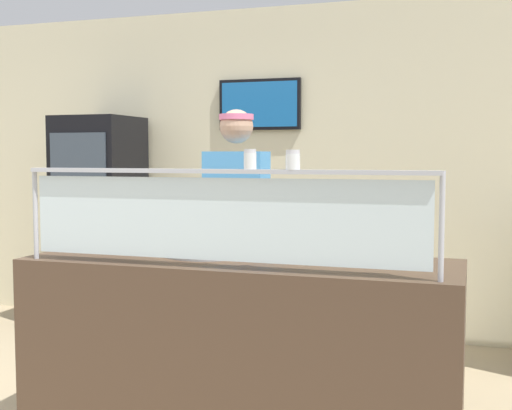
% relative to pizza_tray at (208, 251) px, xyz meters
% --- Properties ---
extents(ground_plane, '(12.00, 12.00, 0.00)m').
position_rel_pizza_tray_xyz_m(ground_plane, '(0.22, 0.54, -0.97)').
color(ground_plane, tan).
rests_on(ground_plane, ground).
extents(shop_rear_unit, '(6.59, 0.13, 2.70)m').
position_rel_pizza_tray_xyz_m(shop_rear_unit, '(0.21, 2.14, 0.39)').
color(shop_rear_unit, beige).
rests_on(shop_rear_unit, ground).
extents(serving_counter, '(2.19, 0.73, 0.95)m').
position_rel_pizza_tray_xyz_m(serving_counter, '(0.22, -0.10, -0.49)').
color(serving_counter, '#4C3828').
rests_on(serving_counter, ground).
extents(sneeze_guard, '(2.02, 0.06, 0.46)m').
position_rel_pizza_tray_xyz_m(sneeze_guard, '(0.22, -0.40, 0.28)').
color(sneeze_guard, '#B2B5BC').
rests_on(sneeze_guard, serving_counter).
extents(pizza_tray, '(0.48, 0.48, 0.04)m').
position_rel_pizza_tray_xyz_m(pizza_tray, '(0.00, 0.00, 0.00)').
color(pizza_tray, '#9EA0A8').
rests_on(pizza_tray, serving_counter).
extents(pizza_server, '(0.14, 0.29, 0.01)m').
position_rel_pizza_tray_xyz_m(pizza_server, '(0.02, -0.02, 0.02)').
color(pizza_server, '#ADAFB7').
rests_on(pizza_server, pizza_tray).
extents(parmesan_shaker, '(0.06, 0.06, 0.09)m').
position_rel_pizza_tray_xyz_m(parmesan_shaker, '(0.37, -0.40, 0.49)').
color(parmesan_shaker, white).
rests_on(parmesan_shaker, sneeze_guard).
extents(pepper_flake_shaker, '(0.06, 0.06, 0.09)m').
position_rel_pizza_tray_xyz_m(pepper_flake_shaker, '(0.57, -0.40, 0.49)').
color(pepper_flake_shaker, white).
rests_on(pepper_flake_shaker, sneeze_guard).
extents(worker_figure, '(0.41, 0.50, 1.76)m').
position_rel_pizza_tray_xyz_m(worker_figure, '(-0.07, 0.64, 0.04)').
color(worker_figure, '#23232D').
rests_on(worker_figure, ground).
extents(drink_fridge, '(0.61, 0.64, 1.80)m').
position_rel_pizza_tray_xyz_m(drink_fridge, '(-1.69, 1.69, -0.07)').
color(drink_fridge, black).
rests_on(drink_fridge, ground).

